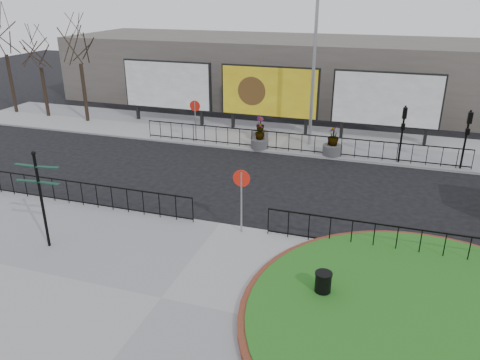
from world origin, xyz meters
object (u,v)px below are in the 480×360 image
at_px(billboard_mid, 269,92).
at_px(litter_bin, 323,285).
at_px(planter_b, 260,139).
at_px(lamp_post, 314,62).
at_px(fingerpost_sign, 40,190).
at_px(planter_c, 333,144).
at_px(planter_a, 260,132).

relative_size(billboard_mid, litter_bin, 7.36).
bearing_deg(planter_b, billboard_mid, 96.78).
height_order(lamp_post, fingerpost_sign, lamp_post).
bearing_deg(planter_c, planter_a, 161.48).
height_order(fingerpost_sign, litter_bin, fingerpost_sign).
distance_m(lamp_post, litter_bin, 15.41).
height_order(lamp_post, litter_bin, lamp_post).
xyz_separation_m(planter_a, planter_b, (0.42, -1.60, 0.03)).
xyz_separation_m(lamp_post, planter_a, (-3.01, -0.00, -4.23)).
bearing_deg(planter_c, planter_b, -178.84).
distance_m(fingerpost_sign, planter_a, 15.03).
height_order(planter_a, planter_c, planter_c).
relative_size(billboard_mid, planter_b, 4.26).
relative_size(fingerpost_sign, planter_c, 2.16).
distance_m(billboard_mid, planter_c, 6.02).
height_order(litter_bin, planter_c, planter_c).
height_order(lamp_post, planter_b, lamp_post).
bearing_deg(billboard_mid, planter_a, -90.00).
xyz_separation_m(lamp_post, litter_bin, (2.99, -14.50, -4.28)).
bearing_deg(planter_b, lamp_post, 31.78).
relative_size(lamp_post, planter_c, 5.65).
bearing_deg(litter_bin, billboard_mid, 110.01).
distance_m(litter_bin, planter_c, 13.07).
distance_m(lamp_post, planter_b, 5.19).
distance_m(billboard_mid, fingerpost_sign, 16.86).
distance_m(planter_b, planter_c, 4.10).
bearing_deg(fingerpost_sign, planter_a, 74.90).
distance_m(fingerpost_sign, planter_c, 15.41).
bearing_deg(planter_b, litter_bin, -66.63).
xyz_separation_m(litter_bin, planter_a, (-6.00, 14.50, 0.05)).
bearing_deg(planter_a, fingerpost_sign, -104.16).
bearing_deg(planter_a, lamp_post, 0.00).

